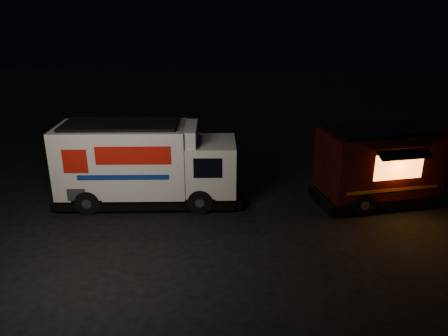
% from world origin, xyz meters
% --- Properties ---
extents(ground, '(80.00, 80.00, 0.00)m').
position_xyz_m(ground, '(0.00, 0.00, 0.00)').
color(ground, black).
rests_on(ground, ground).
extents(white_truck, '(7.22, 2.94, 3.20)m').
position_xyz_m(white_truck, '(-1.64, 2.14, 1.60)').
color(white_truck, white).
rests_on(white_truck, ground).
extents(red_truck, '(6.74, 3.93, 2.96)m').
position_xyz_m(red_truck, '(8.00, 2.90, 1.48)').
color(red_truck, '#390A0F').
rests_on(red_truck, ground).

